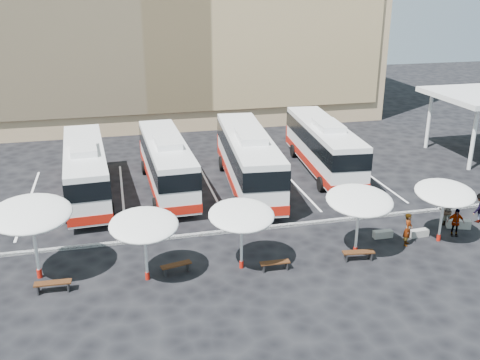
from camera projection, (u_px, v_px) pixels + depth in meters
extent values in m
plane|color=black|center=(235.00, 236.00, 30.17)|extent=(120.00, 120.00, 0.00)
cube|color=tan|center=(176.00, 0.00, 46.92)|extent=(40.00, 0.30, 20.00)
cylinder|color=white|center=(473.00, 139.00, 40.10)|extent=(0.30, 0.30, 4.80)
cylinder|color=white|center=(429.00, 121.00, 45.58)|extent=(0.30, 0.30, 4.80)
cube|color=black|center=(233.00, 231.00, 30.60)|extent=(34.00, 0.25, 0.15)
cube|color=white|center=(29.00, 202.00, 34.84)|extent=(0.15, 12.00, 0.01)
cube|color=white|center=(122.00, 194.00, 36.15)|extent=(0.15, 12.00, 0.01)
cube|color=white|center=(210.00, 187.00, 37.47)|extent=(0.15, 12.00, 0.01)
cube|color=white|center=(291.00, 180.00, 38.78)|extent=(0.15, 12.00, 0.01)
cube|color=white|center=(367.00, 173.00, 40.09)|extent=(0.15, 12.00, 0.01)
cube|color=white|center=(86.00, 169.00, 35.07)|extent=(3.17, 12.08, 2.99)
cube|color=black|center=(85.00, 160.00, 34.87)|extent=(3.23, 12.14, 1.10)
cube|color=#A5160B|center=(87.00, 185.00, 35.45)|extent=(3.23, 12.14, 0.55)
cube|color=#A5160B|center=(84.00, 154.00, 40.70)|extent=(2.56, 0.34, 1.39)
cube|color=white|center=(83.00, 149.00, 33.59)|extent=(1.76, 3.07, 0.40)
cylinder|color=black|center=(68.00, 174.00, 38.37)|extent=(0.41, 1.01, 1.00)
cylinder|color=black|center=(104.00, 171.00, 39.04)|extent=(0.41, 1.01, 1.00)
cylinder|color=black|center=(68.00, 215.00, 31.65)|extent=(0.41, 1.01, 1.00)
cylinder|color=black|center=(111.00, 210.00, 32.33)|extent=(0.41, 1.01, 1.00)
cube|color=white|center=(167.00, 162.00, 36.46)|extent=(2.84, 12.05, 3.00)
cube|color=black|center=(166.00, 153.00, 36.26)|extent=(2.90, 12.11, 1.10)
cube|color=#A5160B|center=(167.00, 177.00, 36.84)|extent=(2.90, 12.11, 0.55)
cube|color=#A5160B|center=(157.00, 148.00, 42.15)|extent=(2.56, 0.27, 1.40)
cube|color=white|center=(167.00, 142.00, 34.97)|extent=(1.68, 3.04, 0.40)
cylinder|color=black|center=(144.00, 167.00, 39.82)|extent=(0.38, 1.01, 1.00)
cylinder|color=black|center=(178.00, 165.00, 40.43)|extent=(0.38, 1.01, 1.00)
cylinder|color=black|center=(156.00, 205.00, 33.04)|extent=(0.38, 1.01, 1.00)
cylinder|color=black|center=(196.00, 201.00, 33.65)|extent=(0.38, 1.01, 1.00)
cube|color=white|center=(248.00, 158.00, 36.68)|extent=(3.84, 13.29, 3.27)
cube|color=black|center=(248.00, 149.00, 36.45)|extent=(3.91, 13.36, 1.20)
cube|color=#A5160B|center=(248.00, 174.00, 37.09)|extent=(3.91, 13.36, 0.60)
cube|color=#A5160B|center=(235.00, 143.00, 43.04)|extent=(2.80, 0.46, 1.53)
cube|color=white|center=(251.00, 136.00, 35.02)|extent=(2.02, 3.41, 0.44)
cylinder|color=black|center=(222.00, 163.00, 40.58)|extent=(0.47, 1.12, 1.09)
cylinder|color=black|center=(257.00, 162.00, 40.96)|extent=(0.47, 1.12, 1.09)
cylinder|color=black|center=(238.00, 205.00, 32.98)|extent=(0.47, 1.12, 1.09)
cylinder|color=black|center=(281.00, 202.00, 33.36)|extent=(0.47, 1.12, 1.09)
cube|color=white|center=(323.00, 145.00, 39.99)|extent=(3.67, 12.69, 3.13)
cube|color=black|center=(323.00, 137.00, 39.77)|extent=(3.74, 12.76, 1.15)
cube|color=#A5160B|center=(322.00, 159.00, 40.39)|extent=(3.74, 12.76, 0.57)
cube|color=#A5160B|center=(301.00, 133.00, 46.06)|extent=(2.68, 0.44, 1.46)
cube|color=white|center=(329.00, 125.00, 38.41)|extent=(1.93, 3.26, 0.42)
cylinder|color=black|center=(294.00, 151.00, 43.72)|extent=(0.45, 1.07, 1.04)
cylinder|color=black|center=(324.00, 149.00, 44.08)|extent=(0.45, 1.07, 1.04)
cylinder|color=black|center=(321.00, 184.00, 36.46)|extent=(0.45, 1.07, 1.04)
cylinder|color=black|center=(358.00, 182.00, 36.82)|extent=(0.45, 1.07, 1.04)
cylinder|color=white|center=(36.00, 247.00, 25.32)|extent=(0.18, 0.18, 3.33)
cylinder|color=#A5160B|center=(40.00, 273.00, 25.82)|extent=(0.29, 0.29, 0.44)
ellipsoid|color=white|center=(31.00, 213.00, 24.72)|extent=(4.42, 4.45, 1.14)
cylinder|color=white|center=(146.00, 253.00, 25.24)|extent=(0.14, 0.14, 2.85)
cylinder|color=#A5160B|center=(147.00, 276.00, 25.66)|extent=(0.22, 0.22, 0.38)
ellipsoid|color=white|center=(144.00, 225.00, 24.73)|extent=(3.41, 3.45, 0.98)
cylinder|color=white|center=(241.00, 242.00, 26.29)|extent=(0.14, 0.14, 2.85)
cylinder|color=#A5160B|center=(241.00, 264.00, 26.71)|extent=(0.22, 0.22, 0.38)
ellipsoid|color=white|center=(241.00, 215.00, 25.78)|extent=(3.35, 3.39, 0.98)
cylinder|color=white|center=(357.00, 228.00, 27.63)|extent=(0.16, 0.16, 3.01)
cylinder|color=#A5160B|center=(355.00, 250.00, 28.08)|extent=(0.25, 0.25, 0.40)
ellipsoid|color=white|center=(359.00, 200.00, 27.09)|extent=(3.90, 3.94, 1.03)
cylinder|color=white|center=(441.00, 217.00, 29.11)|extent=(0.16, 0.16, 2.82)
cylinder|color=#A5160B|center=(439.00, 238.00, 29.54)|extent=(0.25, 0.25, 0.38)
ellipsoid|color=white|center=(445.00, 193.00, 28.61)|extent=(3.93, 3.96, 0.96)
cube|color=black|center=(53.00, 283.00, 24.52)|extent=(1.68, 0.50, 0.07)
cube|color=black|center=(38.00, 289.00, 24.48)|extent=(0.08, 0.42, 0.44)
cube|color=black|center=(68.00, 286.00, 24.73)|extent=(0.08, 0.42, 0.44)
cube|color=black|center=(176.00, 265.00, 26.18)|extent=(1.58, 0.73, 0.06)
cube|color=black|center=(164.00, 272.00, 26.00)|extent=(0.14, 0.39, 0.41)
cube|color=black|center=(188.00, 266.00, 26.51)|extent=(0.14, 0.39, 0.41)
cube|color=black|center=(275.00, 262.00, 26.40)|extent=(1.51, 0.43, 0.06)
cube|color=black|center=(263.00, 268.00, 26.36)|extent=(0.07, 0.38, 0.40)
cube|color=black|center=(286.00, 265.00, 26.60)|extent=(0.07, 0.38, 0.40)
cube|color=black|center=(358.00, 252.00, 27.34)|extent=(1.68, 0.65, 0.07)
cube|color=black|center=(346.00, 257.00, 27.36)|extent=(0.12, 0.42, 0.44)
cube|color=black|center=(370.00, 256.00, 27.49)|extent=(0.12, 0.42, 0.44)
cube|color=gray|center=(383.00, 234.00, 29.90)|extent=(1.11, 0.40, 0.41)
cube|color=gray|center=(419.00, 233.00, 30.03)|extent=(1.11, 0.43, 0.41)
cube|color=gray|center=(458.00, 224.00, 31.09)|extent=(1.39, 0.91, 0.50)
imported|color=black|center=(408.00, 229.00, 28.81)|extent=(0.77, 0.80, 1.86)
imported|color=black|center=(447.00, 211.00, 31.29)|extent=(1.05, 0.94, 1.78)
imported|color=black|center=(456.00, 222.00, 29.90)|extent=(1.04, 0.71, 1.64)
imported|color=black|center=(480.00, 208.00, 31.63)|extent=(1.35, 1.11, 1.82)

